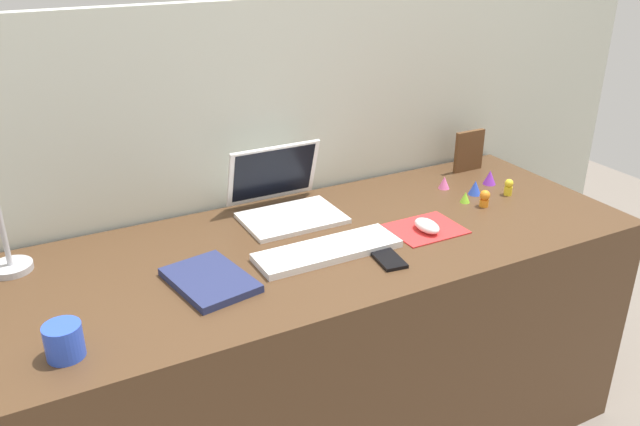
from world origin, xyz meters
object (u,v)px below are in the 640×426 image
Objects in this scene: mouse at (427,226)px; coffee_mug at (64,341)px; toy_figurine_blue at (475,188)px; notebook_pad at (210,280)px; laptop at (284,197)px; picture_frame at (469,151)px; toy_figurine_purple at (490,177)px; toy_figurine_lime at (465,197)px; toy_figurine_pink at (444,183)px; toy_figurine_orange at (485,198)px; keyboard at (328,250)px; cell_phone at (387,258)px; toy_figurine_yellow at (509,187)px.

mouse is 1.04m from coffee_mug.
notebook_pad is at bearing -171.65° from toy_figurine_blue.
laptop reaches higher than picture_frame.
toy_figurine_purple is (1.45, 0.34, -0.01)m from coffee_mug.
coffee_mug is 1.30m from toy_figurine_lime.
toy_figurine_lime is 0.83× the size of toy_figurine_pink.
coffee_mug is 1.45× the size of toy_figurine_orange.
toy_figurine_blue reaches higher than keyboard.
toy_figurine_pink reaches higher than toy_figurine_lime.
keyboard is 3.20× the size of cell_phone.
picture_frame is 1.88× the size of coffee_mug.
picture_frame is 3.11× the size of toy_figurine_blue.
cell_phone is 3.59× the size of toy_figurine_lime.
cell_phone is at bearing -143.29° from toy_figurine_pink.
keyboard is 0.32m from mouse.
keyboard is 2.73× the size of picture_frame.
coffee_mug is 1.34m from toy_figurine_pink.
toy_figurine_purple reaches higher than toy_figurine_pink.
toy_figurine_purple is at bearing -98.22° from picture_frame.
cell_phone is 0.57m from toy_figurine_blue.
mouse is at bearing -166.21° from toy_figurine_orange.
toy_figurine_purple is (0.42, 0.21, 0.00)m from mouse.
mouse is 0.57m from picture_frame.
toy_figurine_pink is 0.11m from toy_figurine_blue.
keyboard is 7.37× the size of toy_figurine_yellow.
toy_figurine_blue is 0.87× the size of toy_figurine_yellow.
toy_figurine_pink is (-0.19, -0.10, -0.05)m from picture_frame.
laptop is at bearing 134.26° from mouse.
cell_phone is 2.65× the size of toy_figurine_blue.
keyboard is 8.26× the size of toy_figurine_purple.
toy_figurine_orange reaches higher than toy_figurine_pink.
toy_figurine_orange reaches higher than notebook_pad.
mouse is at bearing -153.21° from toy_figurine_blue.
notebook_pad is (-0.35, -0.31, -0.04)m from laptop.
picture_frame is at bearing 82.68° from toy_figurine_yellow.
coffee_mug is at bearing -172.90° from mouse.
notebook_pad is at bearing -163.13° from picture_frame.
keyboard is 0.74m from toy_figurine_yellow.
picture_frame is at bearing 56.38° from toy_figurine_blue.
coffee_mug reaches higher than toy_figurine_orange.
keyboard is at bearing -175.24° from toy_figurine_orange.
mouse is at bearing -45.74° from laptop.
laptop is 0.31m from keyboard.
notebook_pad is at bearing -176.83° from toy_figurine_orange.
cell_phone is at bearing -154.49° from toy_figurine_lime.
laptop is at bearing 88.49° from keyboard.
keyboard is 0.77m from toy_figurine_purple.
picture_frame is (0.76, 0.33, 0.06)m from keyboard.
toy_figurine_pink is (0.45, 0.34, 0.02)m from cell_phone.
laptop is 2.00× the size of picture_frame.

